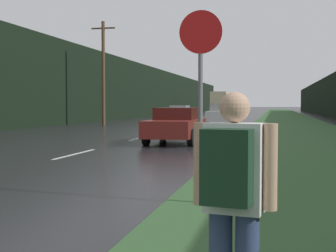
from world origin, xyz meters
name	(u,v)px	position (x,y,z in m)	size (l,w,h in m)	color
grass_verge	(291,123)	(7.34, 40.00, 0.01)	(6.00, 240.00, 0.02)	#33562D
lane_stripe_c	(75,154)	(0.00, 13.27, 0.00)	(0.12, 3.00, 0.01)	silver
lane_stripe_d	(139,138)	(0.00, 20.27, 0.00)	(0.12, 3.00, 0.01)	silver
lane_stripe_e	(172,130)	(0.00, 27.27, 0.00)	(0.12, 3.00, 0.01)	silver
lane_stripe_f	(192,125)	(0.00, 34.27, 0.00)	(0.12, 3.00, 0.01)	silver
treeline_far_side	(125,90)	(-10.34, 50.00, 3.18)	(2.00, 140.00, 6.36)	black
utility_pole_far	(103,72)	(-6.23, 32.26, 3.92)	(1.80, 0.24, 7.58)	#4C3823
stop_sign	(200,87)	(4.89, 6.97, 1.80)	(0.66, 0.07, 2.96)	slate
hitchhiker_with_backpack	(233,197)	(5.73, 2.93, 0.93)	(0.56, 0.44, 1.61)	navy
car_passing_near	(176,125)	(2.17, 18.13, 0.71)	(1.90, 4.38, 1.41)	maroon
car_passing_far	(221,114)	(2.17, 34.23, 0.80)	(1.83, 4.43, 1.61)	#BCBCBC
car_oncoming	(180,114)	(-2.17, 40.54, 0.73)	(1.83, 4.32, 1.46)	#BCBCBC
delivery_truck	(220,103)	(-2.17, 72.30, 1.81)	(2.56, 7.07, 3.47)	#6E684F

